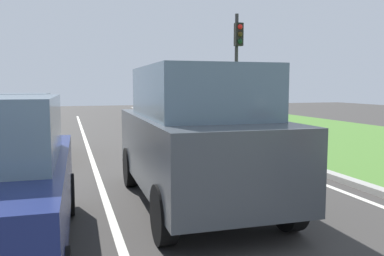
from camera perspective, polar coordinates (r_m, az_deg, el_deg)
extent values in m
plane|color=#383533|center=(11.37, -10.57, -4.09)|extent=(60.00, 60.00, 0.00)
cube|color=silver|center=(11.32, -14.10, -4.20)|extent=(0.12, 32.00, 0.01)
cube|color=silver|center=(12.31, 6.34, -3.24)|extent=(0.12, 32.00, 0.01)
cube|color=#47752D|center=(14.94, 23.85, -1.98)|extent=(9.00, 48.00, 0.06)
cube|color=#9E9B93|center=(12.51, 8.45, -2.86)|extent=(0.24, 48.00, 0.12)
cube|color=#474C51|center=(6.64, 0.48, -3.03)|extent=(1.97, 4.53, 1.10)
cube|color=slate|center=(6.42, 0.87, 5.17)|extent=(1.74, 2.73, 0.80)
cylinder|color=black|center=(8.03, -8.74, -5.50)|extent=(0.23, 0.76, 0.76)
cylinder|color=black|center=(8.44, 3.15, -4.89)|extent=(0.23, 0.76, 0.76)
cylinder|color=black|center=(5.11, -4.04, -12.17)|extent=(0.23, 0.76, 0.76)
cylinder|color=black|center=(5.72, 13.61, -10.32)|extent=(0.23, 0.76, 0.76)
cylinder|color=black|center=(6.48, -17.36, -9.05)|extent=(0.24, 0.65, 0.64)
cube|color=brown|center=(11.51, -23.21, -0.83)|extent=(1.74, 3.74, 0.80)
cube|color=slate|center=(11.20, -23.53, 2.78)|extent=(1.53, 1.94, 0.68)
cylinder|color=black|center=(12.73, -19.03, -1.88)|extent=(0.24, 0.61, 0.60)
cylinder|color=black|center=(10.24, -19.84, -3.75)|extent=(0.24, 0.61, 0.60)
cylinder|color=#2D2D2D|center=(16.53, 6.30, 7.53)|extent=(0.14, 0.14, 4.85)
cube|color=black|center=(16.46, 6.65, 13.07)|extent=(0.32, 0.24, 0.90)
sphere|color=red|center=(16.38, 6.85, 14.10)|extent=(0.20, 0.20, 0.20)
sphere|color=#382B0C|center=(16.35, 6.84, 13.12)|extent=(0.20, 0.20, 0.20)
sphere|color=black|center=(16.31, 6.82, 12.15)|extent=(0.20, 0.20, 0.20)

